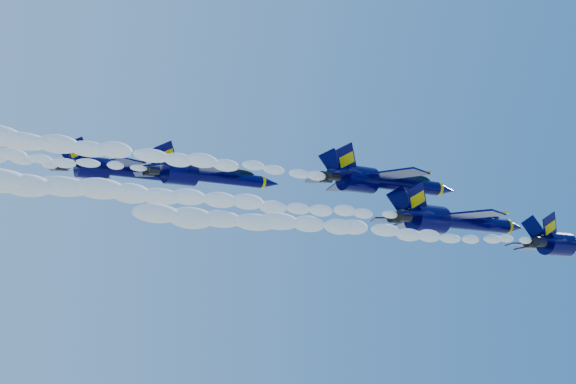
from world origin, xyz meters
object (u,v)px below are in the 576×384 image
jet_second (454,220)px  jet_fourth (207,175)px  jet_fifth (120,170)px  jet_third (384,181)px  jet_lead (576,245)px

jet_second → jet_fourth: bearing=137.4°
jet_fifth → jet_third: bearing=-41.0°
jet_third → jet_fourth: (-16.18, 12.93, 1.14)m
jet_fourth → jet_second: bearing=-42.6°
jet_fifth → jet_lead: bearing=-37.3°
jet_third → jet_fourth: 20.74m
jet_lead → jet_third: bearing=148.0°
jet_second → jet_third: size_ratio=1.01×
jet_lead → jet_second: bearing=159.1°
jet_second → jet_fifth: (-28.61, 27.06, 7.21)m
jet_lead → jet_second: (-13.78, 5.27, 2.35)m
jet_lead → jet_third: jet_third is taller
jet_lead → jet_fifth: bearing=142.7°
jet_second → jet_lead: bearing=-20.9°
jet_lead → jet_fourth: jet_fourth is taller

